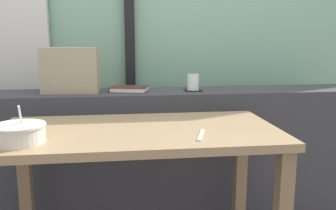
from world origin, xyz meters
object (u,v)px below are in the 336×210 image
object	(u,v)px
juice_glass	(193,83)
throw_pillow	(71,70)
breakfast_table	(139,154)
closed_book	(129,89)
coaster_square	(193,90)
fork_utensil	(201,135)
soup_bowl	(19,134)

from	to	relation	value
juice_glass	throw_pillow	xyz separation A→B (m)	(-0.72, 0.02, 0.08)
breakfast_table	closed_book	xyz separation A→B (m)	(-0.03, 0.59, 0.21)
coaster_square	fork_utensil	xyz separation A→B (m)	(-0.11, -0.70, -0.08)
juice_glass	throw_pillow	distance (m)	0.72
throw_pillow	fork_utensil	size ratio (longest dim) A/B	1.88
coaster_square	closed_book	distance (m)	0.38
breakfast_table	soup_bowl	xyz separation A→B (m)	(-0.46, -0.16, 0.15)
closed_book	soup_bowl	bearing A→B (deg)	-119.99
closed_book	throw_pillow	world-z (taller)	throw_pillow
coaster_square	soup_bowl	distance (m)	1.09
coaster_square	closed_book	size ratio (longest dim) A/B	0.40
breakfast_table	juice_glass	xyz separation A→B (m)	(0.36, 0.56, 0.24)
fork_utensil	breakfast_table	bearing A→B (deg)	168.13
breakfast_table	throw_pillow	size ratio (longest dim) A/B	3.86
coaster_square	juice_glass	xyz separation A→B (m)	(0.00, 0.00, 0.05)
closed_book	fork_utensil	xyz separation A→B (m)	(0.28, -0.73, -0.09)
soup_bowl	fork_utensil	xyz separation A→B (m)	(0.71, 0.01, -0.03)
juice_glass	throw_pillow	bearing A→B (deg)	178.22
soup_bowl	throw_pillow	bearing A→B (deg)	82.50
coaster_square	closed_book	bearing A→B (deg)	175.83
breakfast_table	fork_utensil	distance (m)	0.31
coaster_square	juice_glass	bearing A→B (deg)	90.00
throw_pillow	breakfast_table	bearing A→B (deg)	-58.25
breakfast_table	soup_bowl	distance (m)	0.51
breakfast_table	coaster_square	xyz separation A→B (m)	(0.36, 0.56, 0.20)
juice_glass	soup_bowl	distance (m)	1.09
juice_glass	closed_book	size ratio (longest dim) A/B	0.39
soup_bowl	breakfast_table	bearing A→B (deg)	19.40
juice_glass	closed_book	world-z (taller)	juice_glass
juice_glass	soup_bowl	size ratio (longest dim) A/B	0.48
closed_book	soup_bowl	size ratio (longest dim) A/B	1.24
coaster_square	juice_glass	distance (m)	0.05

